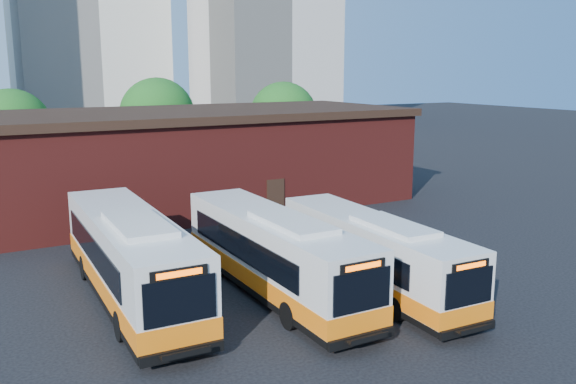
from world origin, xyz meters
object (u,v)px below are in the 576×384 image
bus_west (131,261)px  transit_worker (448,288)px  bus_mideast (372,256)px  bus_midwest (274,257)px

bus_west → transit_worker: size_ratio=7.74×
bus_west → bus_mideast: 9.77m
bus_mideast → transit_worker: bearing=-67.2°
bus_midwest → transit_worker: 6.93m
bus_west → bus_mideast: size_ratio=1.14×
bus_midwest → transit_worker: bus_midwest is taller
bus_west → transit_worker: 12.36m
bus_mideast → bus_midwest: bearing=158.9°
bus_west → bus_midwest: bearing=-19.9°
bus_midwest → transit_worker: bearing=-43.8°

